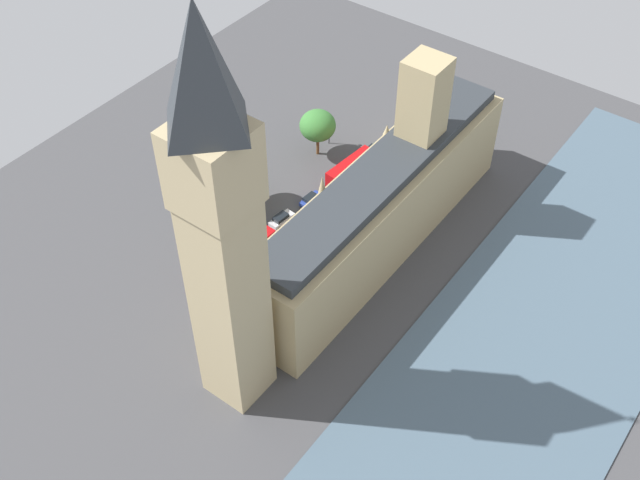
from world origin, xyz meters
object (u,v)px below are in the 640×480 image
Objects in this scene: double_decker_bus_midblock at (248,255)px; double_decker_bus_trailing at (350,171)px; plane_tree_opposite_hall at (249,173)px; car_dark_green_far_end at (371,151)px; car_blue_leading at (311,200)px; clock_tower at (220,225)px; pedestrian_by_river_gate at (327,230)px; pedestrian_under_trees at (300,251)px; street_lamp_slot_10 at (329,123)px; parliament_building at (384,203)px; car_silver_kerbside at (281,219)px; plane_tree_corner at (236,185)px; plane_tree_near_tower at (318,126)px.

double_decker_bus_trailing is at bearing -90.86° from double_decker_bus_midblock.
double_decker_bus_trailing is 1.18× the size of plane_tree_opposite_hall.
double_decker_bus_trailing is (-1.29, 8.54, 1.75)m from car_dark_green_far_end.
clock_tower is at bearing -63.92° from car_blue_leading.
double_decker_bus_trailing is 7.03× the size of pedestrian_by_river_gate.
street_lamp_slot_10 is at bearing -83.24° from pedestrian_under_trees.
car_dark_green_far_end is 34.68m from double_decker_bus_midblock.
parliament_building is at bearing -167.63° from plane_tree_opposite_hall.
parliament_building reaches higher than car_blue_leading.
car_blue_leading is 0.93× the size of car_silver_kerbside.
parliament_building is at bearing 149.69° from double_decker_bus_trailing.
car_dark_green_far_end is 17.03m from car_blue_leading.
plane_tree_opposite_hall reaches higher than double_decker_bus_midblock.
parliament_building is 6.43× the size of plane_tree_corner.
double_decker_bus_midblock is (-0.05, 34.64, 1.75)m from car_dark_green_far_end.
car_dark_green_far_end is 3.05× the size of pedestrian_by_river_gate.
plane_tree_near_tower is at bearing -93.99° from plane_tree_corner.
plane_tree_corner reaches higher than double_decker_bus_midblock.
double_decker_bus_trailing is 19.69m from pedestrian_under_trees.
car_blue_leading is 0.49× the size of plane_tree_near_tower.
car_blue_leading is at bearing 86.50° from car_silver_kerbside.
plane_tree_opposite_hall is (10.81, 14.27, 3.89)m from double_decker_bus_trailing.
double_decker_bus_midblock is at bearing -89.66° from car_dark_green_far_end.
clock_tower is 12.28× the size of car_silver_kerbside.
plane_tree_corner is 1.33× the size of street_lamp_slot_10.
car_blue_leading is 12.28m from pedestrian_under_trees.
plane_tree_opposite_hall is (7.51, -1.01, 5.64)m from car_silver_kerbside.
car_dark_green_far_end is 0.43× the size of double_decker_bus_trailing.
double_decker_bus_midblock is (13.85, 16.97, -6.14)m from parliament_building.
car_silver_kerbside is 11.16m from double_decker_bus_midblock.
double_decker_bus_trailing and double_decker_bus_midblock have the same top height.
car_dark_green_far_end is 0.70× the size of street_lamp_slot_10.
car_silver_kerbside is 0.45× the size of double_decker_bus_midblock.
plane_tree_near_tower reaches higher than car_dark_green_far_end.
street_lamp_slot_10 is at bearing -29.86° from double_decker_bus_trailing.
pedestrian_under_trees is at bearing -70.96° from clock_tower.
double_decker_bus_midblock reaches higher than car_dark_green_far_end.
parliament_building is at bearing -51.54° from car_dark_green_far_end.
street_lamp_slot_10 reaches higher than double_decker_bus_midblock.
double_decker_bus_midblock is 1.19× the size of plane_tree_corner.
clock_tower is at bearing 128.87° from double_decker_bus_midblock.
car_blue_leading is 7.65m from pedestrian_by_river_gate.
parliament_building is 0.97× the size of clock_tower.
double_decker_bus_midblock is 13.42m from plane_tree_corner.
car_blue_leading is 0.49× the size of plane_tree_opposite_hall.
clock_tower is 8.80× the size of street_lamp_slot_10.
plane_tree_near_tower is at bearing -146.11° from car_dark_green_far_end.
double_decker_bus_trailing is 13.49m from pedestrian_by_river_gate.
plane_tree_corner reaches higher than double_decker_bus_trailing.
parliament_building is at bearing -160.61° from plane_tree_corner.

